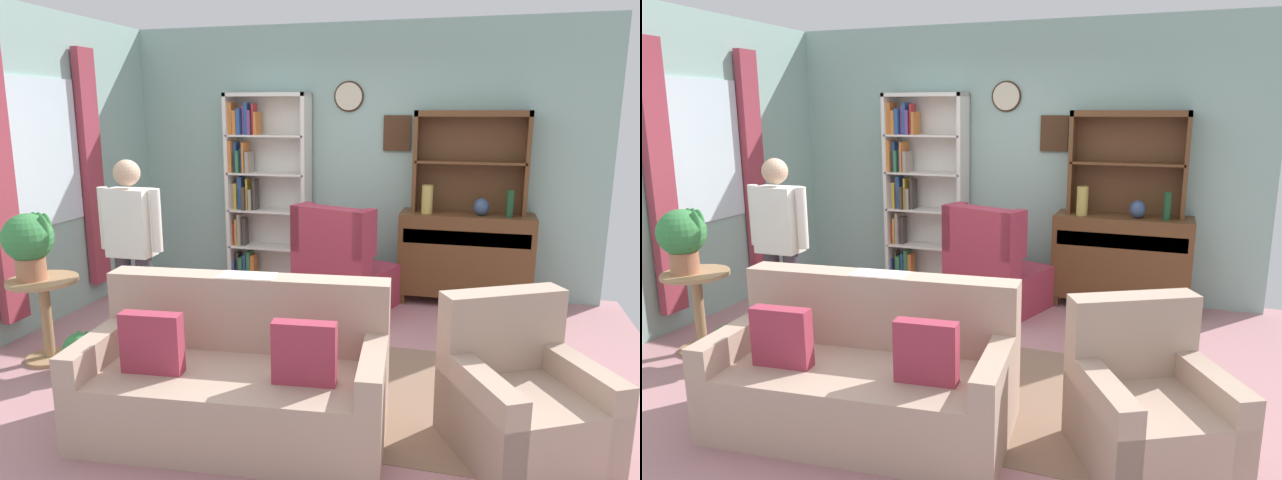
# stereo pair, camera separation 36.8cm
# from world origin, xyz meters

# --- Properties ---
(ground_plane) EXTENTS (5.40, 4.60, 0.02)m
(ground_plane) POSITION_xyz_m (0.00, 0.00, -0.01)
(ground_plane) COLOR #B27A7F
(wall_back) EXTENTS (5.00, 0.09, 2.80)m
(wall_back) POSITION_xyz_m (0.00, 2.13, 1.40)
(wall_back) COLOR #93B7AD
(wall_back) RESTS_ON ground_plane
(wall_left) EXTENTS (0.16, 4.20, 2.80)m
(wall_left) POSITION_xyz_m (-2.52, 0.05, 1.40)
(wall_left) COLOR #93B7AD
(wall_left) RESTS_ON ground_plane
(area_rug) EXTENTS (2.62, 1.64, 0.01)m
(area_rug) POSITION_xyz_m (0.20, -0.30, 0.00)
(area_rug) COLOR #846651
(area_rug) RESTS_ON ground_plane
(bookshelf) EXTENTS (0.90, 0.30, 2.10)m
(bookshelf) POSITION_xyz_m (-1.03, 1.94, 1.07)
(bookshelf) COLOR silver
(bookshelf) RESTS_ON ground_plane
(sideboard) EXTENTS (1.30, 0.45, 0.92)m
(sideboard) POSITION_xyz_m (1.16, 1.86, 0.51)
(sideboard) COLOR brown
(sideboard) RESTS_ON ground_plane
(sideboard_hutch) EXTENTS (1.10, 0.26, 1.00)m
(sideboard_hutch) POSITION_xyz_m (1.16, 1.97, 1.56)
(sideboard_hutch) COLOR brown
(sideboard_hutch) RESTS_ON sideboard
(vase_tall) EXTENTS (0.11, 0.11, 0.28)m
(vase_tall) POSITION_xyz_m (0.77, 1.78, 1.06)
(vase_tall) COLOR tan
(vase_tall) RESTS_ON sideboard
(vase_round) EXTENTS (0.15, 0.15, 0.17)m
(vase_round) POSITION_xyz_m (1.29, 1.79, 1.01)
(vase_round) COLOR #33476B
(vase_round) RESTS_ON sideboard
(bottle_wine) EXTENTS (0.07, 0.07, 0.26)m
(bottle_wine) POSITION_xyz_m (1.55, 1.77, 1.05)
(bottle_wine) COLOR #194223
(bottle_wine) RESTS_ON sideboard
(couch_floral) EXTENTS (1.88, 1.03, 0.90)m
(couch_floral) POSITION_xyz_m (-0.11, -0.97, 0.31)
(couch_floral) COLOR tan
(couch_floral) RESTS_ON ground_plane
(armchair_floral) EXTENTS (1.03, 1.04, 0.88)m
(armchair_floral) POSITION_xyz_m (1.54, -0.76, 0.29)
(armchair_floral) COLOR tan
(armchair_floral) RESTS_ON ground_plane
(wingback_chair) EXTENTS (1.00, 1.01, 1.05)m
(wingback_chair) POSITION_xyz_m (0.02, 1.30, 0.38)
(wingback_chair) COLOR #A33347
(wingback_chair) RESTS_ON ground_plane
(plant_stand) EXTENTS (0.52, 0.52, 0.66)m
(plant_stand) POSITION_xyz_m (-1.93, -0.41, 0.41)
(plant_stand) COLOR #A87F56
(plant_stand) RESTS_ON ground_plane
(potted_plant_large) EXTENTS (0.37, 0.37, 0.51)m
(potted_plant_large) POSITION_xyz_m (-1.99, -0.44, 0.96)
(potted_plant_large) COLOR #AD6B4C
(potted_plant_large) RESTS_ON plant_stand
(potted_plant_small) EXTENTS (0.23, 0.23, 0.32)m
(potted_plant_small) POSITION_xyz_m (-1.54, -0.57, 0.19)
(potted_plant_small) COLOR gray
(potted_plant_small) RESTS_ON ground_plane
(person_reading) EXTENTS (0.52, 0.21, 1.56)m
(person_reading) POSITION_xyz_m (-1.31, -0.15, 0.91)
(person_reading) COLOR #38333D
(person_reading) RESTS_ON ground_plane
(coffee_table) EXTENTS (0.80, 0.50, 0.42)m
(coffee_table) POSITION_xyz_m (-0.07, -0.26, 0.35)
(coffee_table) COLOR brown
(coffee_table) RESTS_ON ground_plane
(book_stack) EXTENTS (0.21, 0.14, 0.05)m
(book_stack) POSITION_xyz_m (0.04, -0.20, 0.44)
(book_stack) COLOR #723F7F
(book_stack) RESTS_ON coffee_table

